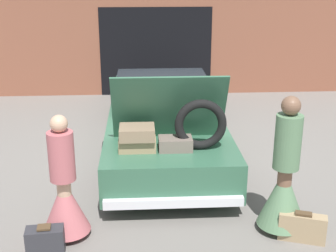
{
  "coord_description": "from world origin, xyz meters",
  "views": [
    {
      "loc": [
        -0.39,
        -8.05,
        3.17
      ],
      "look_at": [
        0.0,
        -1.47,
        0.89
      ],
      "focal_mm": 50.0,
      "sensor_mm": 36.0,
      "label": 1
    }
  ],
  "objects_px": {
    "person_left": "(65,195)",
    "suitcase_beside_right_person": "(302,227)",
    "car": "(163,117)",
    "suitcase_beside_left_person": "(45,242)",
    "person_right": "(284,184)"
  },
  "relations": [
    {
      "from": "person_left",
      "to": "suitcase_beside_right_person",
      "type": "bearing_deg",
      "value": 69.48
    },
    {
      "from": "person_right",
      "to": "suitcase_beside_right_person",
      "type": "bearing_deg",
      "value": -155.16
    },
    {
      "from": "person_left",
      "to": "car",
      "type": "bearing_deg",
      "value": 140.76
    },
    {
      "from": "person_left",
      "to": "suitcase_beside_left_person",
      "type": "distance_m",
      "value": 0.59
    },
    {
      "from": "person_left",
      "to": "suitcase_beside_left_person",
      "type": "relative_size",
      "value": 3.51
    },
    {
      "from": "car",
      "to": "person_left",
      "type": "bearing_deg",
      "value": -114.41
    },
    {
      "from": "person_right",
      "to": "car",
      "type": "bearing_deg",
      "value": 13.91
    },
    {
      "from": "suitcase_beside_left_person",
      "to": "suitcase_beside_right_person",
      "type": "height_order",
      "value": "suitcase_beside_right_person"
    },
    {
      "from": "person_left",
      "to": "suitcase_beside_right_person",
      "type": "relative_size",
      "value": 2.7
    },
    {
      "from": "person_left",
      "to": "person_right",
      "type": "height_order",
      "value": "person_right"
    },
    {
      "from": "car",
      "to": "suitcase_beside_left_person",
      "type": "bearing_deg",
      "value": -114.38
    },
    {
      "from": "suitcase_beside_right_person",
      "to": "person_right",
      "type": "bearing_deg",
      "value": 125.15
    },
    {
      "from": "suitcase_beside_left_person",
      "to": "suitcase_beside_right_person",
      "type": "relative_size",
      "value": 0.77
    },
    {
      "from": "person_right",
      "to": "suitcase_beside_left_person",
      "type": "bearing_deg",
      "value": 87.34
    },
    {
      "from": "car",
      "to": "person_right",
      "type": "bearing_deg",
      "value": -65.78
    }
  ]
}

